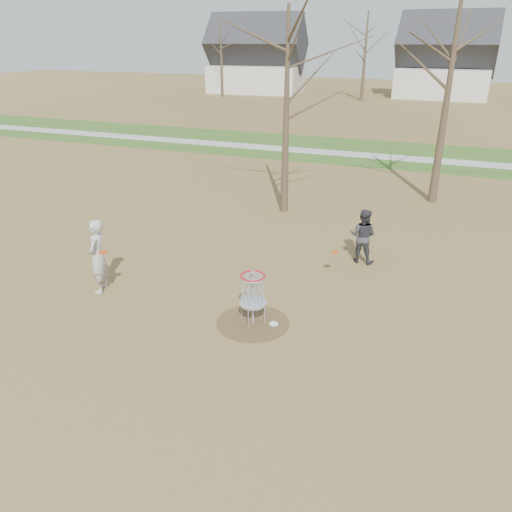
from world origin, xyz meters
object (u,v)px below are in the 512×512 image
at_px(disc_grounded, 274,324).
at_px(disc_golf_basket, 253,290).
at_px(player_throwing, 363,236).
at_px(player_standing, 98,256).

xyz_separation_m(disc_grounded, disc_golf_basket, (-0.50, -0.11, 0.89)).
bearing_deg(disc_grounded, disc_golf_basket, -167.14).
bearing_deg(player_throwing, disc_golf_basket, 74.82).
height_order(player_standing, disc_golf_basket, player_standing).
xyz_separation_m(player_throwing, disc_grounded, (-1.29, -4.53, -0.83)).
distance_m(player_throwing, disc_golf_basket, 4.97).
bearing_deg(player_standing, disc_grounded, 72.57).
bearing_deg(disc_grounded, player_throwing, 74.09).
relative_size(player_standing, player_throwing, 1.20).
relative_size(player_standing, disc_golf_basket, 1.52).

